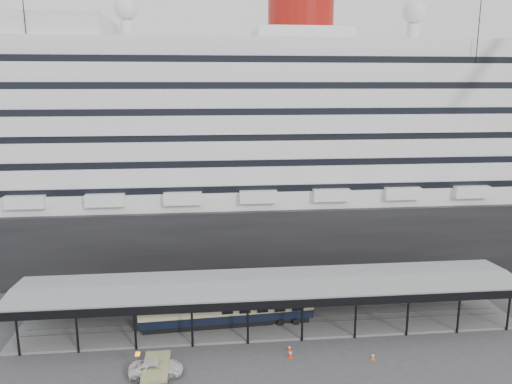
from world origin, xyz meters
The scene contains 8 objects.
ground centered at (0.00, 0.00, 0.00)m, with size 200.00×200.00×0.00m, color #38383B.
cruise_ship centered at (0.05, 32.00, 18.35)m, with size 130.00×30.00×43.90m.
platform_canopy centered at (0.00, 5.00, 2.36)m, with size 56.00×9.18×5.30m.
port_truck centered at (-11.95, -3.99, 0.70)m, with size 2.32×5.04×1.40m, color silver.
pullman_carriage centered at (-4.89, 5.00, 2.35)m, with size 19.55×3.66×19.08m.
traffic_cone_left centered at (1.22, -1.05, 0.35)m, with size 0.46×0.46×0.71m.
traffic_cone_mid centered at (1.12, -2.24, 0.42)m, with size 0.52×0.52×0.85m.
traffic_cone_right centered at (9.21, -3.46, 0.36)m, with size 0.48×0.48×0.72m.
Camera 1 is at (-6.93, -46.85, 26.84)m, focal length 35.00 mm.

